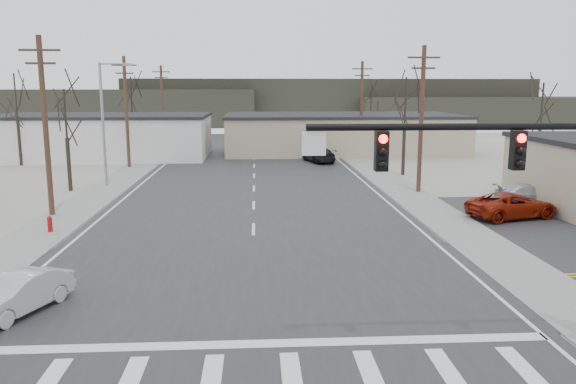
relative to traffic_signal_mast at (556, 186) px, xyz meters
name	(u,v)px	position (x,y,z in m)	size (l,w,h in m)	color
ground	(253,283)	(-7.89, 6.20, -4.67)	(140.00, 140.00, 0.00)	beige
main_road	(254,202)	(-7.89, 21.20, -4.65)	(18.00, 110.00, 0.05)	#262629
cross_road	(253,282)	(-7.89, 6.20, -4.65)	(90.00, 10.00, 0.04)	#262629
sidewalk_left	(105,190)	(-18.49, 26.20, -4.64)	(3.00, 90.00, 0.06)	gray
sidewalk_right	(398,187)	(2.71, 26.20, -4.64)	(3.00, 90.00, 0.06)	gray
traffic_signal_mast	(556,186)	(0.00, 0.00, 0.00)	(8.95, 0.43, 7.20)	black
fire_hydrant	(50,224)	(-18.09, 14.20, -4.22)	(0.24, 0.24, 0.87)	#A50C0C
building_left_far	(102,136)	(-23.89, 46.20, -2.42)	(22.30, 12.30, 4.50)	silver
building_right_far	(341,133)	(2.11, 50.20, -2.52)	(26.30, 14.30, 4.30)	tan
upole_left_b	(45,124)	(-19.39, 18.20, 0.55)	(2.20, 0.30, 10.00)	#4F3224
upole_left_c	(126,110)	(-19.39, 38.20, 0.55)	(2.20, 0.30, 10.00)	#4F3224
upole_left_d	(162,104)	(-19.39, 58.20, 0.55)	(2.20, 0.30, 10.00)	#4F3224
upole_right_a	(421,117)	(3.61, 24.20, 0.55)	(2.20, 0.30, 10.00)	#4F3224
upole_right_b	(361,107)	(3.61, 46.20, 0.55)	(2.20, 0.30, 10.00)	#4F3224
streetlight_main	(105,117)	(-18.69, 28.20, 0.41)	(2.40, 0.25, 9.00)	gray
tree_left_near	(66,117)	(-20.89, 26.20, 0.55)	(3.30, 3.30, 7.35)	#2F241D
tree_right_mid	(405,104)	(4.61, 32.20, 1.26)	(3.74, 3.74, 8.33)	#2F241D
tree_left_far	(131,96)	(-21.89, 52.20, 1.61)	(3.96, 3.96, 8.82)	#2F241D
tree_right_far	(371,101)	(7.11, 58.20, 0.91)	(3.52, 3.52, 7.84)	#2F241D
tree_lot	(542,109)	(14.11, 28.20, 0.91)	(3.52, 3.52, 7.84)	#2F241D
tree_left_mid	(16,98)	(-29.89, 40.20, 1.61)	(3.96, 3.96, 8.82)	#2F241D
hill_left	(74,108)	(-42.89, 98.20, -1.17)	(70.00, 18.00, 7.00)	#333026
hill_center	(327,102)	(7.11, 102.20, -0.17)	(80.00, 18.00, 9.00)	#333026
hill_right	(506,111)	(42.11, 96.20, -1.92)	(60.00, 18.00, 5.50)	#333026
sedan_crossing	(18,294)	(-15.39, 3.70, -3.99)	(1.35, 3.86, 1.27)	#B0B6BC
car_far_a	(319,155)	(-1.56, 40.63, -3.91)	(2.01, 4.94, 1.43)	black
car_far_b	(258,137)	(-7.45, 60.95, -3.90)	(1.72, 4.28, 1.46)	black
car_parked_red	(512,205)	(6.50, 16.00, -3.94)	(2.34, 5.07, 1.41)	maroon
car_parked_silver	(533,195)	(9.30, 19.20, -3.99)	(1.83, 4.51, 1.31)	#B5BAC1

